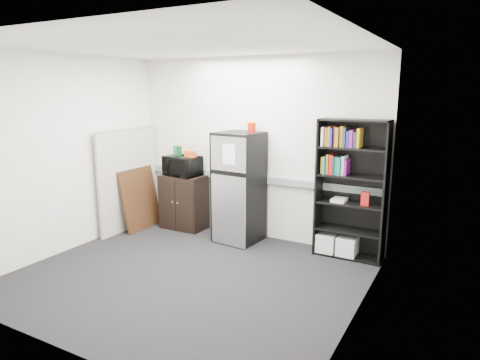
{
  "coord_description": "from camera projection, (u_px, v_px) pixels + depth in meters",
  "views": [
    {
      "loc": [
        2.88,
        -3.93,
        2.22
      ],
      "look_at": [
        0.23,
        0.9,
        1.05
      ],
      "focal_mm": 32.0,
      "sensor_mm": 36.0,
      "label": 1
    }
  ],
  "objects": [
    {
      "name": "snack_bag",
      "position": [
        190.0,
        154.0,
        6.65
      ],
      "size": [
        0.19,
        0.12,
        0.1
      ],
      "primitive_type": "cube",
      "rotation": [
        0.0,
        0.0,
        -0.14
      ],
      "color": "#C14D13",
      "rests_on": "microwave"
    },
    {
      "name": "microwave",
      "position": [
        182.0,
        166.0,
        6.78
      ],
      "size": [
        0.6,
        0.44,
        0.31
      ],
      "primitive_type": "imported",
      "rotation": [
        0.0,
        0.0,
        -0.12
      ],
      "color": "black",
      "rests_on": "cabinet"
    },
    {
      "name": "snack_box_c",
      "position": [
        186.0,
        152.0,
        6.74
      ],
      "size": [
        0.08,
        0.07,
        0.14
      ],
      "primitive_type": "cube",
      "rotation": [
        0.0,
        0.0,
        0.33
      ],
      "color": "yellow",
      "rests_on": "microwave"
    },
    {
      "name": "wall_note",
      "position": [
        234.0,
        134.0,
        6.53
      ],
      "size": [
        0.14,
        0.0,
        0.1
      ],
      "primitive_type": "cube",
      "color": "white",
      "rests_on": "wall_back"
    },
    {
      "name": "cubicle_partition",
      "position": [
        129.0,
        179.0,
        6.84
      ],
      "size": [
        0.06,
        1.3,
        1.62
      ],
      "color": "#A29E90",
      "rests_on": "floor"
    },
    {
      "name": "refrigerator",
      "position": [
        239.0,
        187.0,
        6.27
      ],
      "size": [
        0.67,
        0.69,
        1.62
      ],
      "rotation": [
        0.0,
        0.0,
        -0.1
      ],
      "color": "black",
      "rests_on": "floor"
    },
    {
      "name": "snack_box_b",
      "position": [
        179.0,
        151.0,
        6.8
      ],
      "size": [
        0.08,
        0.07,
        0.15
      ],
      "primitive_type": "cube",
      "rotation": [
        0.0,
        0.0,
        -0.35
      ],
      "color": "#0D3B22",
      "rests_on": "microwave"
    },
    {
      "name": "wall_right",
      "position": [
        361.0,
        185.0,
        3.97
      ],
      "size": [
        0.02,
        3.5,
        2.7
      ],
      "primitive_type": "cube",
      "color": "white",
      "rests_on": "floor"
    },
    {
      "name": "wall_left",
      "position": [
        66.0,
        154.0,
        5.85
      ],
      "size": [
        0.02,
        3.5,
        2.7
      ],
      "primitive_type": "cube",
      "color": "white",
      "rests_on": "floor"
    },
    {
      "name": "framed_poster",
      "position": [
        140.0,
        198.0,
        6.91
      ],
      "size": [
        0.23,
        0.77,
        0.98
      ],
      "rotation": [
        0.0,
        -0.19,
        0.0
      ],
      "color": "black",
      "rests_on": "floor"
    },
    {
      "name": "floor",
      "position": [
        188.0,
        276.0,
        5.19
      ],
      "size": [
        4.0,
        4.0,
        0.0
      ],
      "primitive_type": "plane",
      "color": "black",
      "rests_on": "ground"
    },
    {
      "name": "ceiling",
      "position": [
        182.0,
        44.0,
        4.63
      ],
      "size": [
        4.0,
        3.5,
        0.02
      ],
      "primitive_type": "cube",
      "color": "white",
      "rests_on": "wall_back"
    },
    {
      "name": "wall_back",
      "position": [
        254.0,
        149.0,
        6.41
      ],
      "size": [
        4.0,
        0.02,
        2.7
      ],
      "primitive_type": "cube",
      "color": "white",
      "rests_on": "floor"
    },
    {
      "name": "bookshelf",
      "position": [
        350.0,
        186.0,
        5.62
      ],
      "size": [
        0.9,
        0.34,
        1.85
      ],
      "color": "black",
      "rests_on": "floor"
    },
    {
      "name": "cabinet",
      "position": [
        184.0,
        202.0,
        6.92
      ],
      "size": [
        0.7,
        0.47,
        0.88
      ],
      "color": "black",
      "rests_on": "floor"
    },
    {
      "name": "snack_box_a",
      "position": [
        176.0,
        151.0,
        6.83
      ],
      "size": [
        0.08,
        0.06,
        0.15
      ],
      "primitive_type": "cube",
      "rotation": [
        0.0,
        0.0,
        0.15
      ],
      "color": "#1A5D22",
      "rests_on": "microwave"
    },
    {
      "name": "coffee_can",
      "position": [
        252.0,
        126.0,
        6.13
      ],
      "size": [
        0.12,
        0.12,
        0.17
      ],
      "color": "#A21807",
      "rests_on": "refrigerator"
    },
    {
      "name": "electrical_raceway",
      "position": [
        253.0,
        178.0,
        6.47
      ],
      "size": [
        3.92,
        0.05,
        0.1
      ],
      "primitive_type": "cube",
      "color": "gray",
      "rests_on": "wall_back"
    }
  ]
}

